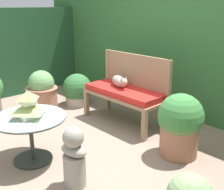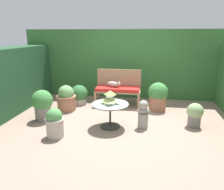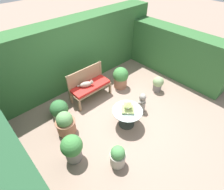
{
  "view_description": "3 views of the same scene",
  "coord_description": "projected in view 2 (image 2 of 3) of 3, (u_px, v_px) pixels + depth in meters",
  "views": [
    {
      "loc": [
        2.41,
        -1.6,
        1.64
      ],
      "look_at": [
        0.02,
        0.64,
        0.57
      ],
      "focal_mm": 45.0,
      "sensor_mm": 36.0,
      "label": 1
    },
    {
      "loc": [
        0.56,
        -4.59,
        1.9
      ],
      "look_at": [
        -0.28,
        0.49,
        0.46
      ],
      "focal_mm": 35.0,
      "sensor_mm": 36.0,
      "label": 2
    },
    {
      "loc": [
        -2.52,
        -2.32,
        3.66
      ],
      "look_at": [
        -0.13,
        0.25,
        0.61
      ],
      "focal_mm": 28.0,
      "sensor_mm": 36.0,
      "label": 3
    }
  ],
  "objects": [
    {
      "name": "potted_plant_patio_mid",
      "position": [
        79.0,
        95.0,
        6.13
      ],
      "size": [
        0.49,
        0.49,
        0.53
      ],
      "color": "#ADA393",
      "rests_on": "ground"
    },
    {
      "name": "ground",
      "position": [
        120.0,
        121.0,
        4.96
      ],
      "size": [
        30.0,
        30.0,
        0.0
      ],
      "primitive_type": "plane",
      "color": "gray"
    },
    {
      "name": "potted_plant_table_far",
      "position": [
        158.0,
        96.0,
        5.58
      ],
      "size": [
        0.5,
        0.5,
        0.72
      ],
      "color": "#9E664C",
      "rests_on": "ground"
    },
    {
      "name": "potted_plant_hedge_corner",
      "position": [
        66.0,
        98.0,
        5.59
      ],
      "size": [
        0.5,
        0.5,
        0.65
      ],
      "color": "#9E664C",
      "rests_on": "ground"
    },
    {
      "name": "foliage_hedge_back",
      "position": [
        130.0,
        63.0,
        6.83
      ],
      "size": [
        6.4,
        0.72,
        2.04
      ],
      "primitive_type": "cube",
      "color": "#336633",
      "rests_on": "ground"
    },
    {
      "name": "potted_plant_table_near",
      "position": [
        195.0,
        114.0,
        4.58
      ],
      "size": [
        0.34,
        0.34,
        0.52
      ],
      "color": "slate",
      "rests_on": "ground"
    },
    {
      "name": "potted_plant_path_edge",
      "position": [
        42.0,
        104.0,
        4.9
      ],
      "size": [
        0.47,
        0.47,
        0.71
      ],
      "color": "slate",
      "rests_on": "ground"
    },
    {
      "name": "cat",
      "position": [
        114.0,
        84.0,
        5.92
      ],
      "size": [
        0.43,
        0.32,
        0.19
      ],
      "rotation": [
        0.0,
        0.0,
        -0.38
      ],
      "color": "#A89989",
      "rests_on": "garden_bench"
    },
    {
      "name": "pagoda_birdhouse",
      "position": [
        110.0,
        98.0,
        4.47
      ],
      "size": [
        0.31,
        0.31,
        0.29
      ],
      "color": "silver",
      "rests_on": "patio_table"
    },
    {
      "name": "garden_bench",
      "position": [
        118.0,
        90.0,
        5.92
      ],
      "size": [
        1.22,
        0.5,
        0.51
      ],
      "color": "#937556",
      "rests_on": "ground"
    },
    {
      "name": "garden_bust",
      "position": [
        143.0,
        114.0,
        4.52
      ],
      "size": [
        0.3,
        0.22,
        0.6
      ],
      "rotation": [
        0.0,
        0.0,
        0.23
      ],
      "color": "gray",
      "rests_on": "ground"
    },
    {
      "name": "bench_backrest",
      "position": [
        119.0,
        80.0,
        6.07
      ],
      "size": [
        1.22,
        0.06,
        0.97
      ],
      "color": "#937556",
      "rests_on": "ground"
    },
    {
      "name": "foliage_hedge_left",
      "position": [
        6.0,
        81.0,
        5.34
      ],
      "size": [
        0.7,
        3.5,
        1.58
      ],
      "primitive_type": "cube",
      "color": "#234C2D",
      "rests_on": "ground"
    },
    {
      "name": "patio_table",
      "position": [
        110.0,
        109.0,
        4.53
      ],
      "size": [
        0.77,
        0.77,
        0.51
      ],
      "color": "#2D332D",
      "rests_on": "ground"
    },
    {
      "name": "potted_plant_bench_right",
      "position": [
        55.0,
        123.0,
        4.11
      ],
      "size": [
        0.36,
        0.36,
        0.57
      ],
      "color": "#ADA393",
      "rests_on": "ground"
    }
  ]
}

